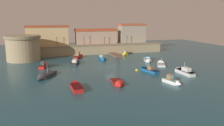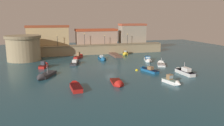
{
  "view_description": "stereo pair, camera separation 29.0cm",
  "coord_description": "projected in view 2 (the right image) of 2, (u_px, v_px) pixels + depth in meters",
  "views": [
    {
      "loc": [
        -15.4,
        -53.49,
        12.15
      ],
      "look_at": [
        0.0,
        -1.06,
        1.24
      ],
      "focal_mm": 36.39,
      "sensor_mm": 36.0,
      "label": 1
    },
    {
      "loc": [
        -15.12,
        -53.57,
        12.15
      ],
      "look_at": [
        0.0,
        -1.06,
        1.24
      ],
      "focal_mm": 36.39,
      "sensor_mm": 36.0,
      "label": 2
    }
  ],
  "objects": [
    {
      "name": "moored_boat_4",
      "position": [
        148.0,
        60.0,
        64.27
      ],
      "size": [
        3.43,
        6.54,
        1.77
      ],
      "rotation": [
        0.0,
        0.0,
        -1.88
      ],
      "color": "white",
      "rests_on": "ground"
    },
    {
      "name": "quay_wall",
      "position": [
        94.0,
        49.0,
        76.97
      ],
      "size": [
        48.85,
        3.42,
        3.21
      ],
      "color": "#9E8966",
      "rests_on": "ground"
    },
    {
      "name": "moored_boat_9",
      "position": [
        44.0,
        76.0,
        46.75
      ],
      "size": [
        4.66,
        7.18,
        3.13
      ],
      "rotation": [
        0.0,
        0.0,
        -2.01
      ],
      "color": "#333338",
      "rests_on": "ground"
    },
    {
      "name": "quay_lamp_0",
      "position": [
        57.0,
        39.0,
        72.99
      ],
      "size": [
        0.32,
        0.32,
        3.52
      ],
      "color": "black",
      "rests_on": "quay_wall"
    },
    {
      "name": "quay_lamp_3",
      "position": [
        127.0,
        37.0,
        79.5
      ],
      "size": [
        0.32,
        0.32,
        3.48
      ],
      "color": "black",
      "rests_on": "quay_wall"
    },
    {
      "name": "moored_boat_11",
      "position": [
        183.0,
        71.0,
        50.13
      ],
      "size": [
        1.64,
        6.91,
        2.95
      ],
      "rotation": [
        0.0,
        0.0,
        1.6
      ],
      "color": "silver",
      "rests_on": "ground"
    },
    {
      "name": "quay_lamp_2",
      "position": [
        105.0,
        38.0,
        77.3
      ],
      "size": [
        0.32,
        0.32,
        3.14
      ],
      "color": "black",
      "rests_on": "quay_wall"
    },
    {
      "name": "fortress_tower",
      "position": [
        24.0,
        48.0,
        65.21
      ],
      "size": [
        10.02,
        10.02,
        7.22
      ],
      "color": "#9E8966",
      "rests_on": "ground"
    },
    {
      "name": "moored_boat_7",
      "position": [
        125.0,
        53.0,
        75.67
      ],
      "size": [
        3.1,
        4.7,
        1.91
      ],
      "rotation": [
        0.0,
        0.0,
        -1.95
      ],
      "color": "gold",
      "rests_on": "ground"
    },
    {
      "name": "moored_boat_1",
      "position": [
        44.0,
        65.0,
        56.77
      ],
      "size": [
        2.65,
        4.97,
        1.93
      ],
      "rotation": [
        0.0,
        0.0,
        1.28
      ],
      "color": "red",
      "rests_on": "ground"
    },
    {
      "name": "moored_boat_0",
      "position": [
        79.0,
        56.0,
        70.23
      ],
      "size": [
        4.07,
        6.3,
        2.02
      ],
      "rotation": [
        0.0,
        0.0,
        1.08
      ],
      "color": "red",
      "rests_on": "ground"
    },
    {
      "name": "moored_boat_3",
      "position": [
        118.0,
        84.0,
        41.73
      ],
      "size": [
        2.32,
        5.36,
        1.75
      ],
      "rotation": [
        0.0,
        0.0,
        -1.67
      ],
      "color": "red",
      "rests_on": "ground"
    },
    {
      "name": "mooring_buoy_0",
      "position": [
        137.0,
        70.0,
        53.22
      ],
      "size": [
        0.68,
        0.68,
        0.68
      ],
      "primitive_type": "sphere",
      "color": "yellow",
      "rests_on": "ground"
    },
    {
      "name": "quay_lamp_1",
      "position": [
        84.0,
        37.0,
        75.35
      ],
      "size": [
        0.32,
        0.32,
        3.82
      ],
      "color": "black",
      "rests_on": "quay_wall"
    },
    {
      "name": "old_town_backdrop",
      "position": [
        93.0,
        35.0,
        79.88
      ],
      "size": [
        41.92,
        5.6,
        7.07
      ],
      "color": "tan",
      "rests_on": "ground"
    },
    {
      "name": "pier_dock",
      "position": [
        115.0,
        55.0,
        73.49
      ],
      "size": [
        2.26,
        8.27,
        0.7
      ],
      "color": "brown",
      "rests_on": "ground"
    },
    {
      "name": "moored_boat_6",
      "position": [
        147.0,
        70.0,
        52.49
      ],
      "size": [
        2.93,
        6.34,
        2.76
      ],
      "rotation": [
        0.0,
        0.0,
        1.83
      ],
      "color": "#195689",
      "rests_on": "ground"
    },
    {
      "name": "moored_boat_10",
      "position": [
        75.0,
        86.0,
        39.47
      ],
      "size": [
        1.83,
        5.14,
        1.55
      ],
      "rotation": [
        0.0,
        0.0,
        1.61
      ],
      "color": "red",
      "rests_on": "ground"
    },
    {
      "name": "ground_plane",
      "position": [
        111.0,
        67.0,
        56.96
      ],
      "size": [
        120.03,
        120.03,
        0.0
      ],
      "primitive_type": "plane",
      "color": "#1E4756"
    },
    {
      "name": "moored_boat_2",
      "position": [
        75.0,
        62.0,
        61.15
      ],
      "size": [
        3.32,
        5.78,
        1.76
      ],
      "rotation": [
        0.0,
        0.0,
        1.25
      ],
      "color": "#333338",
      "rests_on": "ground"
    },
    {
      "name": "moored_boat_5",
      "position": [
        172.0,
        81.0,
        42.34
      ],
      "size": [
        2.3,
        4.5,
        1.93
      ],
      "rotation": [
        0.0,
        0.0,
        -1.32
      ],
      "color": "white",
      "rests_on": "ground"
    },
    {
      "name": "moored_boat_12",
      "position": [
        161.0,
        64.0,
        59.25
      ],
      "size": [
        3.52,
        4.92,
        2.75
      ],
      "rotation": [
        0.0,
        0.0,
        1.15
      ],
      "color": "silver",
      "rests_on": "ground"
    },
    {
      "name": "moored_boat_8",
      "position": [
        103.0,
        59.0,
        66.74
      ],
      "size": [
        1.84,
        5.79,
        1.66
      ],
      "rotation": [
        0.0,
        0.0,
        -1.61
      ],
      "color": "#195689",
      "rests_on": "ground"
    }
  ]
}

